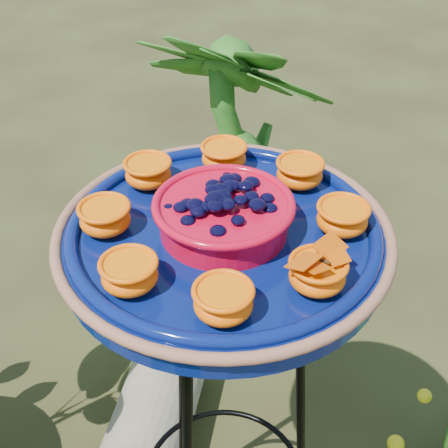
{
  "coord_description": "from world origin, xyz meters",
  "views": [
    {
      "loc": [
        -0.44,
        -0.63,
        1.62
      ],
      "look_at": [
        0.02,
        -0.04,
        1.06
      ],
      "focal_mm": 50.0,
      "sensor_mm": 36.0,
      "label": 1
    }
  ],
  "objects": [
    {
      "name": "tripod_stand",
      "position": [
        0.03,
        -0.03,
        0.6
      ],
      "size": [
        0.38,
        0.4,
        0.99
      ],
      "rotation": [
        0.0,
        0.0,
        -0.06
      ],
      "color": "black",
      "rests_on": "ground"
    },
    {
      "name": "feeder_dish",
      "position": [
        0.03,
        -0.03,
        1.03
      ],
      "size": [
        0.53,
        0.53,
        0.12
      ],
      "rotation": [
        0.0,
        0.0,
        -0.06
      ],
      "color": "#061350",
      "rests_on": "tripod_stand"
    },
    {
      "name": "driftwood_log",
      "position": [
        0.01,
        0.29,
        0.11
      ],
      "size": [
        0.65,
        0.61,
        0.22
      ],
      "primitive_type": "cylinder",
      "rotation": [
        0.0,
        1.57,
        0.72
      ],
      "color": "gray",
      "rests_on": "ground"
    },
    {
      "name": "shrub_back_right",
      "position": [
        0.65,
        0.68,
        0.52
      ],
      "size": [
        0.78,
        0.78,
        1.04
      ],
      "primitive_type": "imported",
      "rotation": [
        0.0,
        0.0,
        2.04
      ],
      "color": "#195316",
      "rests_on": "ground"
    }
  ]
}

